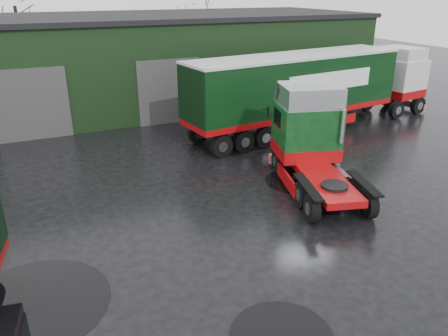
{
  "coord_description": "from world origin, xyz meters",
  "views": [
    {
      "loc": [
        -5.96,
        -12.05,
        8.02
      ],
      "look_at": [
        0.3,
        1.86,
        1.7
      ],
      "focal_mm": 35.0,
      "sensor_mm": 36.0,
      "label": 1
    }
  ],
  "objects_px": {
    "warehouse": "(144,60)",
    "tree_back_a": "(19,30)",
    "lorry_right": "(295,94)",
    "tree_back_b": "(197,34)",
    "wash_bucket": "(337,168)",
    "hero_tractor": "(321,145)"
  },
  "relations": [
    {
      "from": "wash_bucket",
      "to": "tree_back_a",
      "type": "bearing_deg",
      "value": 115.33
    },
    {
      "from": "lorry_right",
      "to": "tree_back_a",
      "type": "height_order",
      "value": "tree_back_a"
    },
    {
      "from": "warehouse",
      "to": "lorry_right",
      "type": "height_order",
      "value": "warehouse"
    },
    {
      "from": "tree_back_b",
      "to": "lorry_right",
      "type": "bearing_deg",
      "value": -95.44
    },
    {
      "from": "warehouse",
      "to": "hero_tractor",
      "type": "height_order",
      "value": "warehouse"
    },
    {
      "from": "lorry_right",
      "to": "tree_back_b",
      "type": "xyz_separation_m",
      "value": [
        2.0,
        21.0,
        1.45
      ]
    },
    {
      "from": "lorry_right",
      "to": "tree_back_b",
      "type": "height_order",
      "value": "tree_back_b"
    },
    {
      "from": "lorry_right",
      "to": "tree_back_a",
      "type": "distance_m",
      "value": 25.36
    },
    {
      "from": "warehouse",
      "to": "tree_back_b",
      "type": "height_order",
      "value": "tree_back_b"
    },
    {
      "from": "hero_tractor",
      "to": "tree_back_b",
      "type": "bearing_deg",
      "value": 94.57
    },
    {
      "from": "warehouse",
      "to": "tree_back_b",
      "type": "bearing_deg",
      "value": 51.34
    },
    {
      "from": "warehouse",
      "to": "tree_back_a",
      "type": "xyz_separation_m",
      "value": [
        -8.0,
        10.0,
        1.59
      ]
    },
    {
      "from": "warehouse",
      "to": "tree_back_a",
      "type": "bearing_deg",
      "value": 128.66
    },
    {
      "from": "hero_tractor",
      "to": "wash_bucket",
      "type": "xyz_separation_m",
      "value": [
        2.22,
        1.57,
        -1.96
      ]
    },
    {
      "from": "lorry_right",
      "to": "warehouse",
      "type": "bearing_deg",
      "value": -158.93
    },
    {
      "from": "warehouse",
      "to": "hero_tractor",
      "type": "xyz_separation_m",
      "value": [
        2.5,
        -18.44,
        -1.04
      ]
    },
    {
      "from": "wash_bucket",
      "to": "warehouse",
      "type": "bearing_deg",
      "value": 105.64
    },
    {
      "from": "warehouse",
      "to": "wash_bucket",
      "type": "relative_size",
      "value": 99.39
    },
    {
      "from": "lorry_right",
      "to": "wash_bucket",
      "type": "xyz_separation_m",
      "value": [
        -1.28,
        -5.87,
        -2.15
      ]
    },
    {
      "from": "tree_back_a",
      "to": "tree_back_b",
      "type": "height_order",
      "value": "tree_back_a"
    },
    {
      "from": "wash_bucket",
      "to": "tree_back_b",
      "type": "relative_size",
      "value": 0.04
    },
    {
      "from": "tree_back_a",
      "to": "wash_bucket",
      "type": "bearing_deg",
      "value": -64.67
    }
  ]
}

